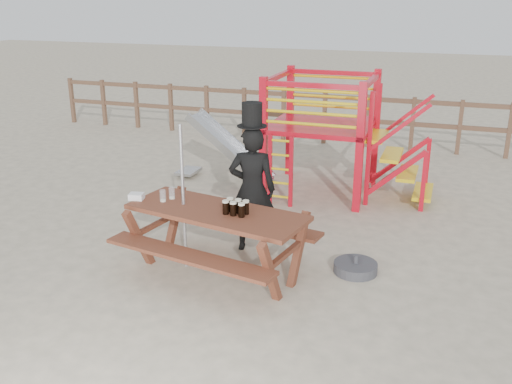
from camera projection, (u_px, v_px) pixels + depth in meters
name	position (u px, v px, depth m)	size (l,w,h in m)	color
ground	(237.00, 278.00, 7.12)	(60.00, 60.00, 0.00)	#C5B599
back_fence	(346.00, 114.00, 13.11)	(15.09, 0.09, 1.20)	brown
playground_fort	(317.00, 132.00, 9.92)	(4.71, 1.84, 2.10)	red
picnic_table	(217.00, 234.00, 7.05)	(2.47, 1.92, 0.86)	brown
man_with_hat	(252.00, 186.00, 7.63)	(0.71, 0.55, 2.05)	black
metal_pole	(183.00, 198.00, 7.12)	(0.04, 0.04, 1.88)	#B2B2B7
parasol_base	(355.00, 267.00, 7.24)	(0.56, 0.56, 0.24)	#39393E
paper_bag	(136.00, 196.00, 7.29)	(0.18, 0.14, 0.08)	white
stout_pints	(236.00, 207.00, 6.79)	(0.31, 0.21, 0.17)	black
empty_glasses	(167.00, 195.00, 7.26)	(0.14, 0.21, 0.15)	silver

